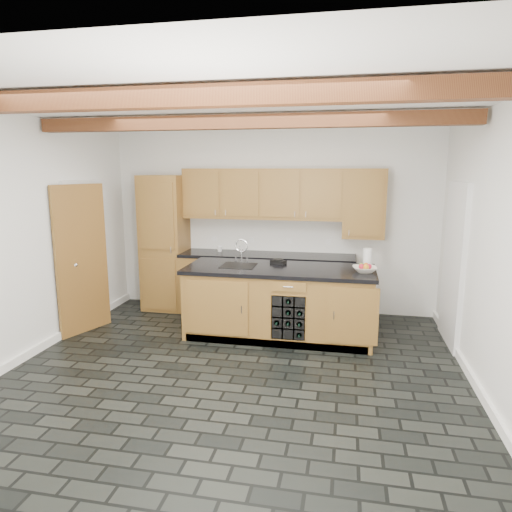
{
  "coord_description": "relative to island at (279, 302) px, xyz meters",
  "views": [
    {
      "loc": [
        1.14,
        -4.45,
        2.19
      ],
      "look_at": [
        0.09,
        0.8,
        1.17
      ],
      "focal_mm": 32.0,
      "sensor_mm": 36.0,
      "label": 1
    }
  ],
  "objects": [
    {
      "name": "island",
      "position": [
        0.0,
        0.0,
        0.0
      ],
      "size": [
        2.48,
        0.96,
        0.93
      ],
      "color": "olive",
      "rests_on": "ground"
    },
    {
      "name": "fruit_bowl",
      "position": [
        1.07,
        -0.05,
        0.5
      ],
      "size": [
        0.34,
        0.34,
        0.07
      ],
      "primitive_type": "imported",
      "rotation": [
        0.0,
        0.0,
        0.16
      ],
      "color": "beige",
      "rests_on": "island"
    },
    {
      "name": "room_shell",
      "position": [
        -0.39,
        -0.75,
        1.06
      ],
      "size": [
        5.01,
        5.0,
        5.0
      ],
      "color": "white",
      "rests_on": "ground"
    },
    {
      "name": "kitchen_scale",
      "position": [
        -0.06,
        0.26,
        0.5
      ],
      "size": [
        0.23,
        0.19,
        0.06
      ],
      "rotation": [
        0.0,
        0.0,
        -0.42
      ],
      "color": "black",
      "rests_on": "island"
    },
    {
      "name": "faucet",
      "position": [
        -0.56,
        0.05,
        0.5
      ],
      "size": [
        0.45,
        0.4,
        0.34
      ],
      "color": "black",
      "rests_on": "island"
    },
    {
      "name": "back_cabinetry",
      "position": [
        -0.68,
        0.95,
        0.51
      ],
      "size": [
        3.65,
        0.62,
        2.2
      ],
      "color": "olive",
      "rests_on": "ground"
    },
    {
      "name": "mug",
      "position": [
        -1.09,
        0.98,
        0.51
      ],
      "size": [
        0.11,
        0.11,
        0.09
      ],
      "primitive_type": "imported",
      "rotation": [
        0.0,
        0.0,
        -0.19
      ],
      "color": "white",
      "rests_on": "back_cabinetry"
    },
    {
      "name": "ground",
      "position": [
        -0.31,
        -1.28,
        -0.46
      ],
      "size": [
        5.0,
        5.0,
        0.0
      ],
      "primitive_type": "plane",
      "color": "black",
      "rests_on": "ground"
    },
    {
      "name": "fruit_cluster",
      "position": [
        1.07,
        -0.05,
        0.54
      ],
      "size": [
        0.16,
        0.17,
        0.07
      ],
      "color": "#AA162A",
      "rests_on": "fruit_bowl"
    },
    {
      "name": "paper_towel",
      "position": [
        1.11,
        0.25,
        0.59
      ],
      "size": [
        0.11,
        0.11,
        0.25
      ],
      "primitive_type": "cylinder",
      "color": "white",
      "rests_on": "island"
    }
  ]
}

